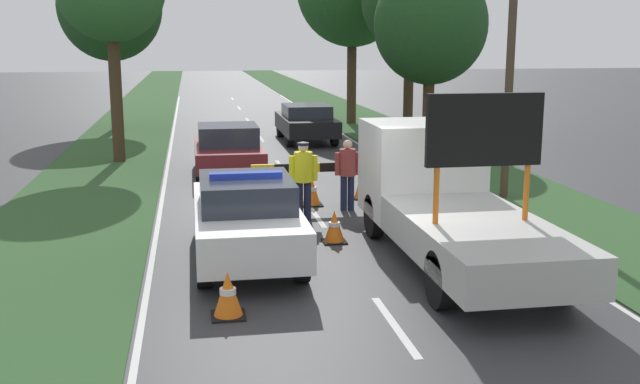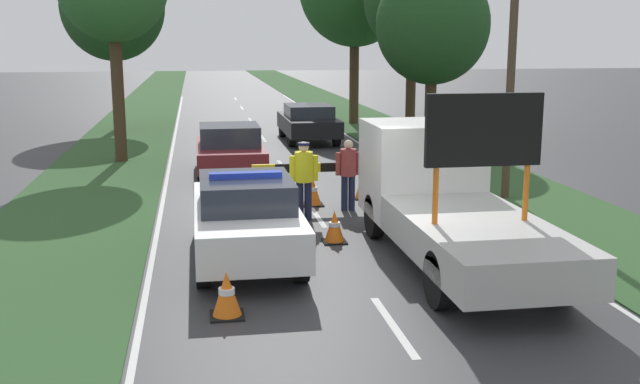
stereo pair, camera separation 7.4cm
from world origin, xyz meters
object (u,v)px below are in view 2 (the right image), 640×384
at_px(traffic_cone_centre_front, 380,194).
at_px(roadside_tree_mid_left, 113,7).
at_px(work_truck, 444,197).
at_px(traffic_cone_near_truck, 334,227).
at_px(queued_car_wagon_maroon, 230,149).
at_px(police_officer, 304,174).
at_px(queued_car_sedan_black, 308,122).
at_px(pedestrian_civilian, 348,169).
at_px(roadside_tree_mid_right, 413,1).
at_px(roadside_tree_near_left, 433,25).
at_px(traffic_cone_behind_barrier, 362,188).
at_px(utility_pole, 513,40).
at_px(traffic_cone_lane_edge, 227,294).
at_px(traffic_cone_near_police, 312,191).
at_px(road_barrier, 320,170).
at_px(police_car, 246,217).

height_order(traffic_cone_centre_front, roadside_tree_mid_left, roadside_tree_mid_left).
height_order(work_truck, traffic_cone_centre_front, work_truck).
relative_size(traffic_cone_near_truck, queued_car_wagon_maroon, 0.16).
distance_m(police_officer, traffic_cone_near_truck, 2.03).
height_order(queued_car_wagon_maroon, queued_car_sedan_black, queued_car_wagon_maroon).
xyz_separation_m(pedestrian_civilian, traffic_cone_near_truck, (-0.82, -2.68, -0.65)).
bearing_deg(roadside_tree_mid_right, queued_car_wagon_maroon, -135.50).
height_order(roadside_tree_near_left, roadside_tree_mid_right, roadside_tree_mid_right).
bearing_deg(traffic_cone_near_truck, traffic_cone_behind_barrier, 69.99).
distance_m(traffic_cone_centre_front, roadside_tree_mid_right, 13.92).
distance_m(work_truck, utility_pole, 6.12).
xyz_separation_m(work_truck, roadside_tree_near_left, (3.77, 12.70, 3.26)).
relative_size(queued_car_wagon_maroon, utility_pole, 0.54).
bearing_deg(roadside_tree_mid_left, traffic_cone_lane_edge, -81.03).
bearing_deg(work_truck, roadside_tree_mid_right, -105.85).
height_order(pedestrian_civilian, roadside_tree_mid_right, roadside_tree_mid_right).
relative_size(traffic_cone_near_police, queued_car_sedan_black, 0.15).
relative_size(traffic_cone_lane_edge, utility_pole, 0.09).
bearing_deg(roadside_tree_mid_right, road_barrier, -115.09).
distance_m(queued_car_wagon_maroon, queued_car_sedan_black, 7.51).
relative_size(work_truck, traffic_cone_near_police, 9.13).
bearing_deg(road_barrier, queued_car_sedan_black, 87.53).
distance_m(traffic_cone_near_police, queued_car_sedan_black, 11.28).
bearing_deg(queued_car_sedan_black, work_truck, 90.47).
bearing_deg(roadside_tree_mid_right, traffic_cone_near_truck, -111.28).
xyz_separation_m(police_car, roadside_tree_mid_left, (-4.12, 20.33, 4.40)).
height_order(road_barrier, police_officer, police_officer).
bearing_deg(traffic_cone_centre_front, roadside_tree_mid_left, 114.62).
xyz_separation_m(roadside_tree_mid_left, roadside_tree_mid_right, (11.82, -4.22, 0.15)).
height_order(pedestrian_civilian, traffic_cone_near_police, pedestrian_civilian).
distance_m(traffic_cone_behind_barrier, queued_car_wagon_maroon, 4.99).
bearing_deg(road_barrier, queued_car_wagon_maroon, 116.44).
bearing_deg(traffic_cone_near_truck, police_car, -153.24).
relative_size(road_barrier, roadside_tree_near_left, 0.50).
height_order(road_barrier, pedestrian_civilian, pedestrian_civilian).
relative_size(roadside_tree_mid_left, utility_pole, 1.00).
height_order(police_officer, roadside_tree_mid_right, roadside_tree_mid_right).
bearing_deg(pedestrian_civilian, traffic_cone_near_truck, -83.92).
bearing_deg(roadside_tree_mid_left, traffic_cone_near_truck, -73.15).
xyz_separation_m(traffic_cone_centre_front, roadside_tree_mid_left, (-7.55, 16.47, 4.90)).
xyz_separation_m(queued_car_sedan_black, utility_pole, (3.25, -11.20, 3.12)).
xyz_separation_m(work_truck, traffic_cone_behind_barrier, (-0.40, 5.02, -0.83)).
bearing_deg(road_barrier, traffic_cone_lane_edge, -105.52).
bearing_deg(road_barrier, traffic_cone_near_truck, -89.52).
bearing_deg(traffic_cone_near_police, police_car, -113.69).
bearing_deg(road_barrier, roadside_tree_mid_left, 115.18).
bearing_deg(traffic_cone_near_truck, utility_pole, 33.85).
relative_size(traffic_cone_centre_front, roadside_tree_mid_right, 0.08).
height_order(work_truck, roadside_tree_mid_right, roadside_tree_mid_right).
bearing_deg(queued_car_wagon_maroon, roadside_tree_near_left, -152.51).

